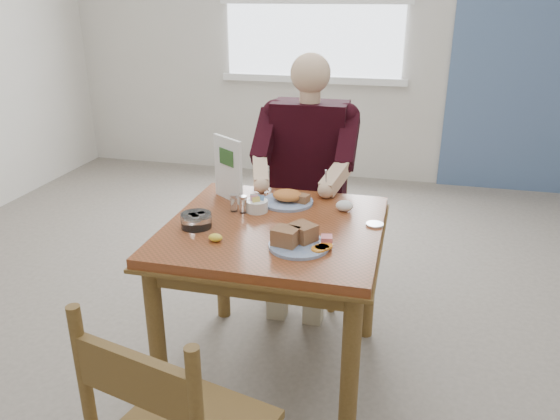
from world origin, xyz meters
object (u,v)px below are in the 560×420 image
(chair_far, at_px, (309,214))
(diner, at_px, (307,163))
(table, at_px, (274,248))
(near_plate, at_px, (298,239))
(far_plate, at_px, (289,198))

(chair_far, distance_m, diner, 0.34)
(table, xyz_separation_m, near_plate, (0.14, -0.18, 0.14))
(diner, relative_size, near_plate, 4.59)
(table, distance_m, chair_far, 0.81)
(far_plate, bearing_deg, chair_far, 90.36)
(table, height_order, far_plate, far_plate)
(table, height_order, near_plate, near_plate)
(diner, height_order, far_plate, diner)
(table, bearing_deg, chair_far, 90.00)
(diner, bearing_deg, far_plate, -89.57)
(chair_far, distance_m, near_plate, 1.04)
(diner, bearing_deg, chair_far, 90.01)
(chair_far, relative_size, near_plate, 3.15)
(chair_far, height_order, diner, diner)
(chair_far, height_order, near_plate, chair_far)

